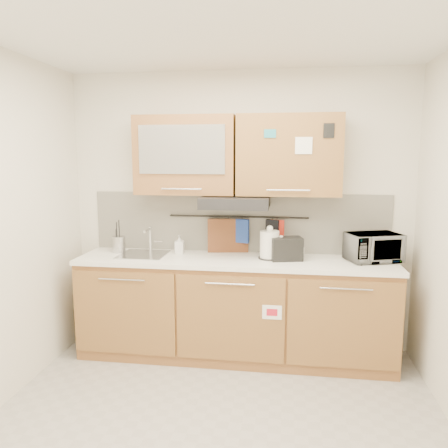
% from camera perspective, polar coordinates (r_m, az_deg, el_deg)
% --- Properties ---
extents(floor, '(3.20, 3.20, 0.00)m').
position_cam_1_polar(floor, '(3.20, -1.48, -25.95)').
color(floor, '#9E9993').
rests_on(floor, ground).
extents(ceiling, '(3.20, 3.20, 0.00)m').
position_cam_1_polar(ceiling, '(2.74, -1.72, 25.34)').
color(ceiling, white).
rests_on(ceiling, wall_back).
extents(wall_back, '(3.20, 0.00, 3.20)m').
position_cam_1_polar(wall_back, '(4.14, 1.91, 1.59)').
color(wall_back, silver).
rests_on(wall_back, ground).
extents(base_cabinet, '(2.80, 0.64, 0.88)m').
position_cam_1_polar(base_cabinet, '(4.06, 1.36, -11.59)').
color(base_cabinet, brown).
rests_on(base_cabinet, floor).
extents(countertop, '(2.82, 0.62, 0.04)m').
position_cam_1_polar(countertop, '(3.91, 1.38, -4.80)').
color(countertop, white).
rests_on(countertop, base_cabinet).
extents(backsplash, '(2.80, 0.02, 0.56)m').
position_cam_1_polar(backsplash, '(4.15, 1.88, 0.20)').
color(backsplash, silver).
rests_on(backsplash, countertop).
extents(upper_cabinets, '(1.82, 0.37, 0.70)m').
position_cam_1_polar(upper_cabinets, '(3.93, 1.59, 8.96)').
color(upper_cabinets, brown).
rests_on(upper_cabinets, wall_back).
extents(range_hood, '(0.60, 0.46, 0.10)m').
position_cam_1_polar(range_hood, '(3.88, 1.52, 2.89)').
color(range_hood, black).
rests_on(range_hood, upper_cabinets).
extents(sink, '(0.42, 0.40, 0.26)m').
position_cam_1_polar(sink, '(4.11, -10.45, -3.93)').
color(sink, silver).
rests_on(sink, countertop).
extents(utensil_rail, '(1.30, 0.02, 0.02)m').
position_cam_1_polar(utensil_rail, '(4.10, 1.83, 0.95)').
color(utensil_rail, black).
rests_on(utensil_rail, backsplash).
extents(utensil_crock, '(0.15, 0.15, 0.31)m').
position_cam_1_polar(utensil_crock, '(4.25, -13.57, -2.56)').
color(utensil_crock, '#ACABB0').
rests_on(utensil_crock, countertop).
extents(kettle, '(0.23, 0.21, 0.30)m').
position_cam_1_polar(kettle, '(3.89, 5.98, -2.80)').
color(kettle, white).
rests_on(kettle, countertop).
extents(toaster, '(0.30, 0.22, 0.20)m').
position_cam_1_polar(toaster, '(3.86, 8.14, -3.18)').
color(toaster, black).
rests_on(toaster, countertop).
extents(microwave, '(0.51, 0.43, 0.24)m').
position_cam_1_polar(microwave, '(4.00, 18.93, -2.90)').
color(microwave, '#999999').
rests_on(microwave, countertop).
extents(soap_bottle, '(0.08, 0.09, 0.18)m').
position_cam_1_polar(soap_bottle, '(4.12, -5.85, -2.62)').
color(soap_bottle, '#999999').
rests_on(soap_bottle, countertop).
extents(cutting_board, '(0.38, 0.09, 0.48)m').
position_cam_1_polar(cutting_board, '(4.14, 0.53, -2.59)').
color(cutting_board, brown).
rests_on(cutting_board, utensil_rail).
extents(oven_mitt, '(0.14, 0.07, 0.22)m').
position_cam_1_polar(oven_mitt, '(4.10, 2.34, -0.91)').
color(oven_mitt, '#203C93').
rests_on(oven_mitt, utensil_rail).
extents(dark_pouch, '(0.13, 0.08, 0.20)m').
position_cam_1_polar(dark_pouch, '(4.08, 6.35, -0.83)').
color(dark_pouch, black).
rests_on(dark_pouch, utensil_rail).
extents(pot_holder, '(0.14, 0.06, 0.17)m').
position_cam_1_polar(pot_holder, '(4.08, 6.91, -0.63)').
color(pot_holder, red).
rests_on(pot_holder, utensil_rail).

